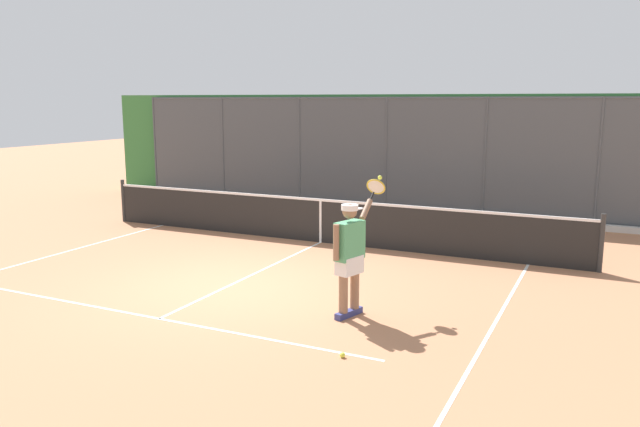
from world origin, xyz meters
The scene contains 6 objects.
ground_plane centered at (0.00, 0.00, 0.00)m, with size 60.00×60.00×0.00m, color #B27551.
court_line_markings centered at (0.00, 2.10, 0.00)m, with size 8.71×9.73×0.01m.
fence_backdrop centered at (0.00, -8.37, 1.59)m, with size 18.93×1.37×3.20m.
tennis_net centered at (0.00, -3.59, 0.49)m, with size 11.20×0.09×1.07m.
tennis_player centered at (-2.38, 0.46, 0.95)m, with size 0.38×1.39×1.92m.
tennis_ball_mid_court centered at (-2.88, 1.86, 0.03)m, with size 0.07×0.07×0.07m, color #D6E042.
Camera 1 is at (-5.68, 8.37, 3.06)m, focal length 35.02 mm.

